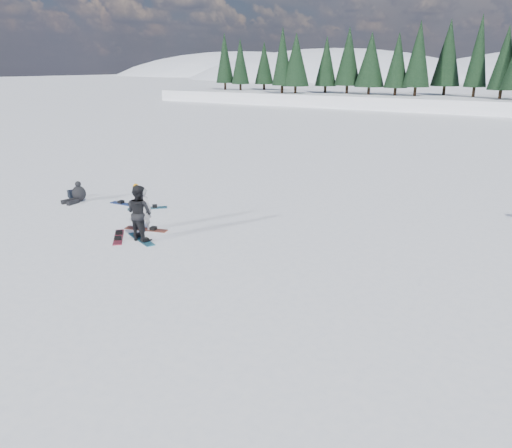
% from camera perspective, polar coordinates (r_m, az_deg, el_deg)
% --- Properties ---
extents(ground, '(420.00, 420.00, 0.00)m').
position_cam_1_polar(ground, '(16.46, -7.54, -1.26)').
color(ground, white).
rests_on(ground, ground).
extents(alpine_backdrop, '(412.50, 227.00, 53.20)m').
position_cam_1_polar(alpine_backdrop, '(203.15, 26.38, 10.53)').
color(alpine_backdrop, white).
rests_on(alpine_backdrop, ground).
extents(snowboarder_woman, '(0.57, 0.42, 1.59)m').
position_cam_1_polar(snowboarder_woman, '(17.03, -12.65, 1.73)').
color(snowboarder_woman, '#9A999E').
rests_on(snowboarder_woman, ground).
extents(snowboarder_man, '(0.90, 0.72, 1.79)m').
position_cam_1_polar(snowboarder_man, '(16.03, -13.19, 1.25)').
color(snowboarder_man, black).
rests_on(snowboarder_man, ground).
extents(seated_rider, '(0.62, 0.99, 0.83)m').
position_cam_1_polar(seated_rider, '(21.50, -19.68, 3.27)').
color(seated_rider, black).
rests_on(seated_rider, ground).
extents(gear_bag, '(0.53, 0.46, 0.30)m').
position_cam_1_polar(gear_bag, '(22.23, -20.26, 3.21)').
color(gear_bag, black).
rests_on(gear_bag, ground).
extents(snowboard_woman, '(1.52, 0.68, 0.03)m').
position_cam_1_polar(snowboard_woman, '(17.24, -12.47, -0.60)').
color(snowboard_woman, maroon).
rests_on(snowboard_woman, ground).
extents(snowboard_man, '(1.50, 0.82, 0.03)m').
position_cam_1_polar(snowboard_man, '(16.30, -12.97, -1.71)').
color(snowboard_man, '#176783').
rests_on(snowboard_man, ground).
extents(snowboard_loose_c, '(1.52, 0.39, 0.03)m').
position_cam_1_polar(snowboard_loose_c, '(20.51, -14.59, 2.19)').
color(snowboard_loose_c, navy).
rests_on(snowboard_loose_c, ground).
extents(snowboard_loose_a, '(1.27, 1.25, 0.03)m').
position_cam_1_polar(snowboard_loose_a, '(19.77, -12.30, 1.78)').
color(snowboard_loose_a, '#16627B').
rests_on(snowboard_loose_a, ground).
extents(snowboard_loose_b, '(1.23, 1.28, 0.03)m').
position_cam_1_polar(snowboard_loose_b, '(16.68, -15.42, -1.45)').
color(snowboard_loose_b, maroon).
rests_on(snowboard_loose_b, ground).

